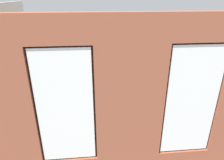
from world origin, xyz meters
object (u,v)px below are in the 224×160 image
(remote_black, at_px, (101,86))
(potted_plant_by_left_couch, at_px, (165,80))
(coffee_table, at_px, (106,89))
(candle_jar, at_px, (106,86))
(table_plant_small, at_px, (117,81))
(couch_left, at_px, (193,97))
(tv_flatscreen, at_px, (21,81))
(cup_ceramic, at_px, (94,88))
(papasan_chair, at_px, (95,70))
(media_console, at_px, (24,97))
(potted_plant_near_tv, at_px, (32,104))
(couch_by_window, at_px, (98,144))
(potted_plant_beside_window_right, at_px, (6,134))
(remote_gray, at_px, (109,88))

(remote_black, bearing_deg, potted_plant_by_left_couch, -131.96)
(coffee_table, xyz_separation_m, candle_jar, (0.00, -0.00, 0.10))
(coffee_table, relative_size, table_plant_small, 5.51)
(couch_left, bearing_deg, tv_flatscreen, -101.17)
(couch_left, relative_size, remote_black, 11.80)
(cup_ceramic, relative_size, papasan_chair, 0.08)
(candle_jar, distance_m, potted_plant_by_left_couch, 2.42)
(remote_black, relative_size, media_console, 0.17)
(cup_ceramic, height_order, papasan_chair, papasan_chair)
(table_plant_small, bearing_deg, remote_black, 3.91)
(couch_left, xyz_separation_m, tv_flatscreen, (5.45, -0.66, 0.49))
(papasan_chair, bearing_deg, coffee_table, 101.00)
(table_plant_small, height_order, tv_flatscreen, tv_flatscreen)
(table_plant_small, height_order, potted_plant_near_tv, potted_plant_near_tv)
(couch_by_window, distance_m, coffee_table, 2.69)
(couch_by_window, bearing_deg, potted_plant_near_tv, -41.51)
(coffee_table, height_order, papasan_chair, papasan_chair)
(couch_by_window, relative_size, candle_jar, 17.47)
(remote_black, distance_m, potted_plant_beside_window_right, 3.51)
(candle_jar, distance_m, remote_gray, 0.16)
(coffee_table, relative_size, potted_plant_near_tv, 1.85)
(tv_flatscreen, relative_size, potted_plant_near_tv, 1.24)
(cup_ceramic, height_order, remote_gray, cup_ceramic)
(media_console, xyz_separation_m, potted_plant_beside_window_right, (-0.54, 2.64, 0.58))
(cup_ceramic, relative_size, remote_gray, 0.48)
(couch_by_window, bearing_deg, remote_gray, -100.64)
(cup_ceramic, bearing_deg, remote_gray, 180.00)
(potted_plant_beside_window_right, bearing_deg, candle_jar, -128.32)
(couch_left, bearing_deg, potted_plant_beside_window_right, -72.24)
(table_plant_small, xyz_separation_m, tv_flatscreen, (3.11, 0.25, 0.25))
(table_plant_small, relative_size, potted_plant_near_tv, 0.34)
(media_console, height_order, papasan_chair, papasan_chair)
(cup_ceramic, distance_m, remote_black, 0.33)
(couch_by_window, xyz_separation_m, remote_gray, (-0.48, -2.54, 0.12))
(tv_flatscreen, distance_m, papasan_chair, 3.06)
(potted_plant_beside_window_right, bearing_deg, couch_by_window, -176.83)
(table_plant_small, distance_m, potted_plant_near_tv, 2.83)
(tv_flatscreen, xyz_separation_m, papasan_chair, (-2.37, -1.89, -0.38))
(coffee_table, distance_m, cup_ceramic, 0.45)
(remote_black, relative_size, papasan_chair, 0.16)
(table_plant_small, xyz_separation_m, potted_plant_near_tv, (2.56, 1.21, -0.07))
(remote_gray, bearing_deg, couch_left, 24.05)
(potted_plant_near_tv, xyz_separation_m, potted_plant_beside_window_right, (0.01, 1.69, 0.31))
(cup_ceramic, relative_size, remote_black, 0.48)
(papasan_chair, bearing_deg, media_console, 38.59)
(cup_ceramic, bearing_deg, couch_by_window, 91.24)
(table_plant_small, relative_size, potted_plant_by_left_couch, 0.54)
(candle_jar, relative_size, remote_black, 0.60)
(couch_by_window, relative_size, cup_ceramic, 22.07)
(table_plant_small, relative_size, media_console, 0.26)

